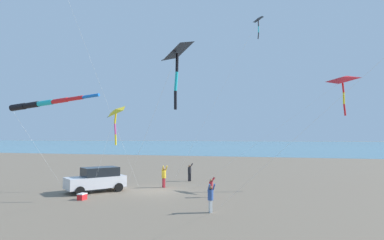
{
  "coord_description": "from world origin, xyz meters",
  "views": [
    {
      "loc": [
        23.77,
        9.61,
        4.19
      ],
      "look_at": [
        4.57,
        4.2,
        5.2
      ],
      "focal_mm": 30.67,
      "sensor_mm": 36.0,
      "label": 1
    }
  ],
  "objects_px": {
    "parked_car": "(97,179)",
    "kite_delta_orange_high_right": "(342,80)",
    "person_child_green_jacket": "(211,197)",
    "person_bystander_far": "(211,186)",
    "kite_delta_checkered_midright": "(176,52)",
    "person_adult_flyer": "(190,171)",
    "cooler_box": "(82,196)",
    "person_child_grey_jacket": "(164,175)",
    "kite_windsock_black_fish_shape": "(41,104)",
    "kite_delta_long_streamer_left": "(257,20)",
    "kite_delta_small_distant": "(115,112)"
  },
  "relations": [
    {
      "from": "person_child_grey_jacket",
      "to": "kite_delta_orange_high_right",
      "type": "distance_m",
      "value": 16.39
    },
    {
      "from": "cooler_box",
      "to": "person_child_grey_jacket",
      "type": "bearing_deg",
      "value": 152.18
    },
    {
      "from": "person_adult_flyer",
      "to": "person_child_grey_jacket",
      "type": "distance_m",
      "value": 4.41
    },
    {
      "from": "person_adult_flyer",
      "to": "kite_delta_orange_high_right",
      "type": "height_order",
      "value": "kite_delta_orange_high_right"
    },
    {
      "from": "cooler_box",
      "to": "person_child_green_jacket",
      "type": "xyz_separation_m",
      "value": [
        1.33,
        9.03,
        0.67
      ]
    },
    {
      "from": "kite_windsock_black_fish_shape",
      "to": "parked_car",
      "type": "bearing_deg",
      "value": -179.76
    },
    {
      "from": "person_child_green_jacket",
      "to": "kite_delta_long_streamer_left",
      "type": "bearing_deg",
      "value": 168.44
    },
    {
      "from": "person_adult_flyer",
      "to": "kite_delta_checkered_midright",
      "type": "height_order",
      "value": "kite_delta_checkered_midright"
    },
    {
      "from": "person_child_green_jacket",
      "to": "kite_delta_checkered_midright",
      "type": "relative_size",
      "value": 0.15
    },
    {
      "from": "cooler_box",
      "to": "kite_delta_small_distant",
      "type": "distance_m",
      "value": 6.03
    },
    {
      "from": "kite_delta_checkered_midright",
      "to": "kite_delta_orange_high_right",
      "type": "relative_size",
      "value": 0.86
    },
    {
      "from": "person_child_grey_jacket",
      "to": "kite_delta_checkered_midright",
      "type": "xyz_separation_m",
      "value": [
        11.36,
        4.84,
        7.13
      ]
    },
    {
      "from": "kite_windsock_black_fish_shape",
      "to": "person_adult_flyer",
      "type": "bearing_deg",
      "value": 159.76
    },
    {
      "from": "parked_car",
      "to": "person_child_grey_jacket",
      "type": "xyz_separation_m",
      "value": [
        -3.38,
        4.16,
        0.03
      ]
    },
    {
      "from": "parked_car",
      "to": "kite_delta_long_streamer_left",
      "type": "distance_m",
      "value": 18.23
    },
    {
      "from": "person_child_grey_jacket",
      "to": "cooler_box",
      "type": "bearing_deg",
      "value": -27.82
    },
    {
      "from": "cooler_box",
      "to": "person_bystander_far",
      "type": "height_order",
      "value": "person_bystander_far"
    },
    {
      "from": "kite_delta_checkered_midright",
      "to": "kite_windsock_black_fish_shape",
      "type": "bearing_deg",
      "value": -101.47
    },
    {
      "from": "kite_windsock_black_fish_shape",
      "to": "person_child_green_jacket",
      "type": "bearing_deg",
      "value": 100.53
    },
    {
      "from": "parked_car",
      "to": "person_child_green_jacket",
      "type": "relative_size",
      "value": 2.8
    },
    {
      "from": "cooler_box",
      "to": "person_bystander_far",
      "type": "bearing_deg",
      "value": 111.3
    },
    {
      "from": "cooler_box",
      "to": "person_child_green_jacket",
      "type": "relative_size",
      "value": 0.39
    },
    {
      "from": "person_child_green_jacket",
      "to": "kite_delta_orange_high_right",
      "type": "height_order",
      "value": "kite_delta_orange_high_right"
    },
    {
      "from": "person_child_grey_jacket",
      "to": "kite_delta_long_streamer_left",
      "type": "relative_size",
      "value": 0.13
    },
    {
      "from": "parked_car",
      "to": "kite_delta_long_streamer_left",
      "type": "height_order",
      "value": "kite_delta_long_streamer_left"
    },
    {
      "from": "parked_car",
      "to": "kite_windsock_black_fish_shape",
      "type": "bearing_deg",
      "value": 0.24
    },
    {
      "from": "person_child_green_jacket",
      "to": "kite_delta_long_streamer_left",
      "type": "distance_m",
      "value": 16.22
    },
    {
      "from": "person_child_green_jacket",
      "to": "person_bystander_far",
      "type": "relative_size",
      "value": 1.17
    },
    {
      "from": "cooler_box",
      "to": "kite_delta_orange_high_right",
      "type": "relative_size",
      "value": 0.05
    },
    {
      "from": "cooler_box",
      "to": "kite_windsock_black_fish_shape",
      "type": "xyz_separation_m",
      "value": [
        3.15,
        -0.76,
        5.92
      ]
    },
    {
      "from": "person_bystander_far",
      "to": "kite_delta_long_streamer_left",
      "type": "height_order",
      "value": "kite_delta_long_streamer_left"
    },
    {
      "from": "cooler_box",
      "to": "person_child_grey_jacket",
      "type": "relative_size",
      "value": 0.34
    },
    {
      "from": "parked_car",
      "to": "kite_windsock_black_fish_shape",
      "type": "xyz_separation_m",
      "value": [
        6.16,
        0.03,
        5.17
      ]
    },
    {
      "from": "kite_windsock_black_fish_shape",
      "to": "kite_delta_orange_high_right",
      "type": "xyz_separation_m",
      "value": [
        -12.36,
        18.3,
        2.61
      ]
    },
    {
      "from": "kite_delta_small_distant",
      "to": "person_child_grey_jacket",
      "type": "bearing_deg",
      "value": 168.75
    },
    {
      "from": "person_child_grey_jacket",
      "to": "kite_delta_long_streamer_left",
      "type": "bearing_deg",
      "value": 103.14
    },
    {
      "from": "kite_delta_checkered_midright",
      "to": "cooler_box",
      "type": "bearing_deg",
      "value": -121.15
    },
    {
      "from": "kite_delta_orange_high_right",
      "to": "kite_delta_small_distant",
      "type": "bearing_deg",
      "value": -60.06
    },
    {
      "from": "kite_delta_checkered_midright",
      "to": "kite_delta_small_distant",
      "type": "height_order",
      "value": "kite_delta_checkered_midright"
    },
    {
      "from": "parked_car",
      "to": "cooler_box",
      "type": "bearing_deg",
      "value": 14.53
    },
    {
      "from": "person_child_green_jacket",
      "to": "kite_delta_orange_high_right",
      "type": "relative_size",
      "value": 0.13
    },
    {
      "from": "kite_delta_checkered_midright",
      "to": "person_adult_flyer",
      "type": "bearing_deg",
      "value": -166.12
    },
    {
      "from": "kite_delta_small_distant",
      "to": "kite_delta_orange_high_right",
      "type": "relative_size",
      "value": 0.49
    },
    {
      "from": "person_child_green_jacket",
      "to": "kite_windsock_black_fish_shape",
      "type": "height_order",
      "value": "kite_windsock_black_fish_shape"
    },
    {
      "from": "kite_windsock_black_fish_shape",
      "to": "kite_delta_orange_high_right",
      "type": "height_order",
      "value": "kite_delta_orange_high_right"
    },
    {
      "from": "person_bystander_far",
      "to": "kite_delta_long_streamer_left",
      "type": "xyz_separation_m",
      "value": [
        -5.02,
        2.89,
        13.14
      ]
    },
    {
      "from": "parked_car",
      "to": "kite_delta_orange_high_right",
      "type": "bearing_deg",
      "value": 108.68
    },
    {
      "from": "kite_delta_orange_high_right",
      "to": "cooler_box",
      "type": "bearing_deg",
      "value": -62.3
    },
    {
      "from": "parked_car",
      "to": "cooler_box",
      "type": "distance_m",
      "value": 3.2
    },
    {
      "from": "person_bystander_far",
      "to": "kite_delta_orange_high_right",
      "type": "relative_size",
      "value": 0.11
    }
  ]
}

